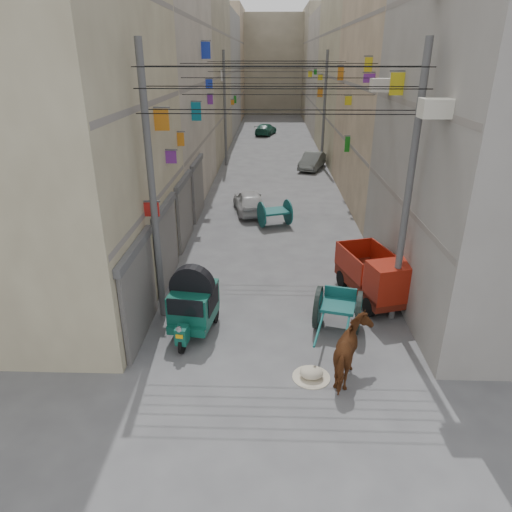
{
  "coord_description": "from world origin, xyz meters",
  "views": [
    {
      "loc": [
        -0.26,
        -6.48,
        7.51
      ],
      "look_at": [
        -0.67,
        6.5,
        1.84
      ],
      "focal_mm": 32.0,
      "sensor_mm": 36.0,
      "label": 1
    }
  ],
  "objects_px": {
    "feed_sack": "(311,373)",
    "distant_car_green": "(266,129)",
    "distant_car_white": "(249,201)",
    "mini_truck": "(378,281)",
    "distant_car_grey": "(312,161)",
    "auto_rickshaw": "(193,302)",
    "second_cart": "(275,213)",
    "tonga_cart": "(338,309)",
    "horse": "(352,353)"
  },
  "relations": [
    {
      "from": "distant_car_white",
      "to": "distant_car_green",
      "type": "bearing_deg",
      "value": -102.35
    },
    {
      "from": "distant_car_grey",
      "to": "mini_truck",
      "type": "bearing_deg",
      "value": -69.66
    },
    {
      "from": "feed_sack",
      "to": "distant_car_grey",
      "type": "xyz_separation_m",
      "value": [
        1.95,
        23.81,
        0.44
      ]
    },
    {
      "from": "feed_sack",
      "to": "distant_car_green",
      "type": "height_order",
      "value": "distant_car_green"
    },
    {
      "from": "tonga_cart",
      "to": "mini_truck",
      "type": "relative_size",
      "value": 0.9
    },
    {
      "from": "feed_sack",
      "to": "distant_car_grey",
      "type": "distance_m",
      "value": 23.89
    },
    {
      "from": "auto_rickshaw",
      "to": "second_cart",
      "type": "height_order",
      "value": "auto_rickshaw"
    },
    {
      "from": "second_cart",
      "to": "distant_car_white",
      "type": "xyz_separation_m",
      "value": [
        -1.32,
        2.08,
        -0.07
      ]
    },
    {
      "from": "mini_truck",
      "to": "second_cart",
      "type": "xyz_separation_m",
      "value": [
        -3.31,
        7.52,
        -0.17
      ]
    },
    {
      "from": "feed_sack",
      "to": "distant_car_white",
      "type": "height_order",
      "value": "distant_car_white"
    },
    {
      "from": "auto_rickshaw",
      "to": "tonga_cart",
      "type": "xyz_separation_m",
      "value": [
        4.26,
        0.2,
        -0.27
      ]
    },
    {
      "from": "auto_rickshaw",
      "to": "distant_car_green",
      "type": "relative_size",
      "value": 0.6
    },
    {
      "from": "tonga_cart",
      "to": "distant_car_grey",
      "type": "xyz_separation_m",
      "value": [
        1.0,
        21.48,
        -0.08
      ]
    },
    {
      "from": "auto_rickshaw",
      "to": "distant_car_white",
      "type": "xyz_separation_m",
      "value": [
        1.13,
        11.4,
        -0.35
      ]
    },
    {
      "from": "tonga_cart",
      "to": "mini_truck",
      "type": "bearing_deg",
      "value": 60.87
    },
    {
      "from": "distant_car_white",
      "to": "distant_car_green",
      "type": "xyz_separation_m",
      "value": [
        0.55,
        26.31,
        -0.03
      ]
    },
    {
      "from": "second_cart",
      "to": "distant_car_green",
      "type": "bearing_deg",
      "value": 72.03
    },
    {
      "from": "mini_truck",
      "to": "distant_car_grey",
      "type": "xyz_separation_m",
      "value": [
        -0.5,
        19.89,
        -0.24
      ]
    },
    {
      "from": "distant_car_white",
      "to": "feed_sack",
      "type": "bearing_deg",
      "value": 88.04
    },
    {
      "from": "distant_car_grey",
      "to": "distant_car_green",
      "type": "distance_m",
      "value": 16.43
    },
    {
      "from": "second_cart",
      "to": "distant_car_grey",
      "type": "distance_m",
      "value": 12.68
    },
    {
      "from": "tonga_cart",
      "to": "horse",
      "type": "distance_m",
      "value": 2.33
    },
    {
      "from": "second_cart",
      "to": "feed_sack",
      "type": "height_order",
      "value": "second_cart"
    },
    {
      "from": "mini_truck",
      "to": "feed_sack",
      "type": "xyz_separation_m",
      "value": [
        -2.45,
        -3.92,
        -0.68
      ]
    },
    {
      "from": "mini_truck",
      "to": "distant_car_white",
      "type": "height_order",
      "value": "mini_truck"
    },
    {
      "from": "feed_sack",
      "to": "distant_car_white",
      "type": "bearing_deg",
      "value": 99.19
    },
    {
      "from": "mini_truck",
      "to": "feed_sack",
      "type": "relative_size",
      "value": 5.56
    },
    {
      "from": "distant_car_white",
      "to": "distant_car_green",
      "type": "relative_size",
      "value": 0.9
    },
    {
      "from": "horse",
      "to": "distant_car_white",
      "type": "relative_size",
      "value": 0.53
    },
    {
      "from": "mini_truck",
      "to": "distant_car_white",
      "type": "xyz_separation_m",
      "value": [
        -4.63,
        9.6,
        -0.24
      ]
    },
    {
      "from": "feed_sack",
      "to": "distant_car_green",
      "type": "xyz_separation_m",
      "value": [
        -1.64,
        39.84,
        0.41
      ]
    },
    {
      "from": "auto_rickshaw",
      "to": "distant_car_white",
      "type": "bearing_deg",
      "value": 92.24
    },
    {
      "from": "auto_rickshaw",
      "to": "tonga_cart",
      "type": "relative_size",
      "value": 0.77
    },
    {
      "from": "horse",
      "to": "distant_car_white",
      "type": "xyz_separation_m",
      "value": [
        -3.17,
        13.53,
        -0.18
      ]
    },
    {
      "from": "auto_rickshaw",
      "to": "mini_truck",
      "type": "distance_m",
      "value": 6.04
    },
    {
      "from": "second_cart",
      "to": "horse",
      "type": "xyz_separation_m",
      "value": [
        1.85,
        -11.45,
        0.11
      ]
    },
    {
      "from": "second_cart",
      "to": "distant_car_grey",
      "type": "height_order",
      "value": "second_cart"
    },
    {
      "from": "tonga_cart",
      "to": "feed_sack",
      "type": "height_order",
      "value": "tonga_cart"
    },
    {
      "from": "mini_truck",
      "to": "second_cart",
      "type": "bearing_deg",
      "value": 97.48
    },
    {
      "from": "tonga_cart",
      "to": "second_cart",
      "type": "xyz_separation_m",
      "value": [
        -1.81,
        9.12,
        -0.0
      ]
    },
    {
      "from": "distant_car_green",
      "to": "second_cart",
      "type": "bearing_deg",
      "value": 106.51
    },
    {
      "from": "mini_truck",
      "to": "distant_car_grey",
      "type": "distance_m",
      "value": 19.89
    },
    {
      "from": "tonga_cart",
      "to": "second_cart",
      "type": "height_order",
      "value": "tonga_cart"
    },
    {
      "from": "horse",
      "to": "distant_car_grey",
      "type": "height_order",
      "value": "horse"
    },
    {
      "from": "auto_rickshaw",
      "to": "distant_car_grey",
      "type": "relative_size",
      "value": 0.65
    },
    {
      "from": "auto_rickshaw",
      "to": "feed_sack",
      "type": "xyz_separation_m",
      "value": [
        3.32,
        -2.12,
        -0.79
      ]
    },
    {
      "from": "distant_car_white",
      "to": "auto_rickshaw",
      "type": "bearing_deg",
      "value": 73.19
    },
    {
      "from": "horse",
      "to": "distant_car_green",
      "type": "height_order",
      "value": "horse"
    },
    {
      "from": "feed_sack",
      "to": "distant_car_green",
      "type": "relative_size",
      "value": 0.16
    },
    {
      "from": "auto_rickshaw",
      "to": "distant_car_white",
      "type": "distance_m",
      "value": 11.47
    }
  ]
}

